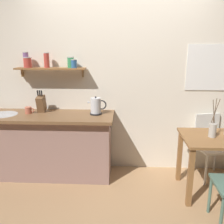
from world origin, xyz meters
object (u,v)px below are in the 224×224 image
at_px(electric_kettle, 96,106).
at_px(twig_vase, 213,129).
at_px(coffee_mug_by_sink, 29,110).
at_px(dining_table, 223,147).
at_px(knife_block, 41,103).
at_px(dining_chair_far, 210,142).

bearing_deg(electric_kettle, twig_vase, -15.16).
bearing_deg(coffee_mug_by_sink, electric_kettle, 0.11).
xyz_separation_m(twig_vase, coffee_mug_by_sink, (-2.34, 0.38, 0.11)).
relative_size(dining_table, coffee_mug_by_sink, 7.71).
height_order(twig_vase, knife_block, twig_vase).
xyz_separation_m(dining_chair_far, electric_kettle, (-1.57, -0.06, 0.51)).
height_order(dining_table, dining_chair_far, dining_chair_far).
bearing_deg(electric_kettle, dining_chair_far, 2.25).
bearing_deg(electric_kettle, knife_block, 174.03).
bearing_deg(knife_block, coffee_mug_by_sink, -151.80).
xyz_separation_m(dining_table, twig_vase, (-0.15, 0.00, 0.22)).
relative_size(dining_table, twig_vase, 2.09).
xyz_separation_m(dining_table, coffee_mug_by_sink, (-2.49, 0.39, 0.32)).
bearing_deg(dining_chair_far, dining_table, -90.05).
height_order(dining_table, electric_kettle, electric_kettle).
height_order(dining_table, knife_block, knife_block).
height_order(electric_kettle, coffee_mug_by_sink, electric_kettle).
bearing_deg(dining_chair_far, twig_vase, -108.18).
relative_size(dining_chair_far, coffee_mug_by_sink, 6.87).
distance_m(dining_chair_far, coffee_mug_by_sink, 2.53).
bearing_deg(twig_vase, electric_kettle, 164.84).
height_order(knife_block, coffee_mug_by_sink, knife_block).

